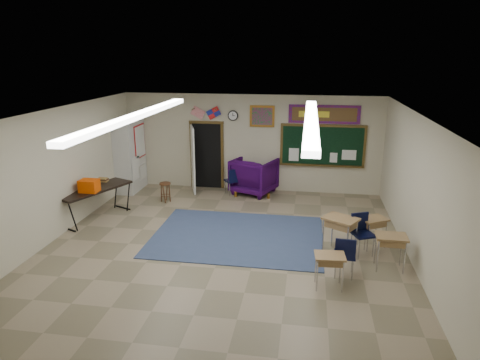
% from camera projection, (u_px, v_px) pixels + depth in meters
% --- Properties ---
extents(floor, '(9.00, 9.00, 0.00)m').
position_uv_depth(floor, '(223.00, 250.00, 9.47)').
color(floor, gray).
rests_on(floor, ground).
extents(back_wall, '(8.00, 0.04, 3.00)m').
position_uv_depth(back_wall, '(251.00, 143.00, 13.30)').
color(back_wall, beige).
rests_on(back_wall, floor).
extents(front_wall, '(8.00, 0.04, 3.00)m').
position_uv_depth(front_wall, '(142.00, 304.00, 4.79)').
color(front_wall, beige).
rests_on(front_wall, floor).
extents(left_wall, '(0.04, 9.00, 3.00)m').
position_uv_depth(left_wall, '(49.00, 177.00, 9.65)').
color(left_wall, beige).
rests_on(left_wall, floor).
extents(right_wall, '(0.04, 9.00, 3.00)m').
position_uv_depth(right_wall, '(420.00, 195.00, 8.44)').
color(right_wall, beige).
rests_on(right_wall, floor).
extents(ceiling, '(8.00, 9.00, 0.04)m').
position_uv_depth(ceiling, '(221.00, 115.00, 8.61)').
color(ceiling, silver).
rests_on(ceiling, back_wall).
extents(area_rug, '(4.00, 3.00, 0.02)m').
position_uv_depth(area_rug, '(238.00, 236.00, 10.20)').
color(area_rug, '#344063').
rests_on(area_rug, floor).
extents(fluorescent_strips, '(3.86, 6.00, 0.10)m').
position_uv_depth(fluorescent_strips, '(221.00, 118.00, 8.63)').
color(fluorescent_strips, white).
rests_on(fluorescent_strips, ceiling).
extents(doorway, '(1.10, 0.89, 2.16)m').
position_uv_depth(doorway, '(203.00, 156.00, 13.51)').
color(doorway, black).
rests_on(doorway, back_wall).
extents(chalkboard, '(2.55, 0.14, 1.30)m').
position_uv_depth(chalkboard, '(322.00, 147.00, 12.94)').
color(chalkboard, '#513B17').
rests_on(chalkboard, back_wall).
extents(bulletin_board, '(2.10, 0.05, 0.55)m').
position_uv_depth(bulletin_board, '(324.00, 114.00, 12.66)').
color(bulletin_board, '#A60E1E').
rests_on(bulletin_board, back_wall).
extents(framed_art_print, '(0.75, 0.05, 0.65)m').
position_uv_depth(framed_art_print, '(262.00, 116.00, 12.97)').
color(framed_art_print, '#99601D').
rests_on(framed_art_print, back_wall).
extents(wall_clock, '(0.32, 0.05, 0.32)m').
position_uv_depth(wall_clock, '(233.00, 116.00, 13.11)').
color(wall_clock, black).
rests_on(wall_clock, back_wall).
extents(wall_flags, '(1.16, 0.06, 0.70)m').
position_uv_depth(wall_flags, '(206.00, 111.00, 13.18)').
color(wall_flags, red).
rests_on(wall_flags, back_wall).
extents(storage_cabinet, '(0.59, 1.25, 2.20)m').
position_uv_depth(storage_cabinet, '(130.00, 156.00, 13.37)').
color(storage_cabinet, beige).
rests_on(storage_cabinet, floor).
extents(wingback_armchair, '(1.53, 1.55, 1.10)m').
position_uv_depth(wingback_armchair, '(254.00, 176.00, 13.22)').
color(wingback_armchair, '#260538').
rests_on(wingback_armchair, floor).
extents(student_chair_reading, '(0.59, 0.59, 0.84)m').
position_uv_depth(student_chair_reading, '(232.00, 181.00, 13.12)').
color(student_chair_reading, black).
rests_on(student_chair_reading, floor).
extents(student_chair_desk_a, '(0.45, 0.45, 0.85)m').
position_uv_depth(student_chair_desk_a, '(345.00, 256.00, 8.28)').
color(student_chair_desk_a, black).
rests_on(student_chair_desk_a, floor).
extents(student_chair_desk_b, '(0.59, 0.59, 0.89)m').
position_uv_depth(student_chair_desk_b, '(363.00, 235.00, 9.17)').
color(student_chair_desk_b, black).
rests_on(student_chair_desk_b, floor).
extents(student_desk_front_left, '(0.86, 0.80, 0.83)m').
position_uv_depth(student_desk_front_left, '(340.00, 234.00, 9.22)').
color(student_desk_front_left, olive).
rests_on(student_desk_front_left, floor).
extents(student_desk_front_right, '(0.71, 0.66, 0.69)m').
position_uv_depth(student_desk_front_right, '(372.00, 231.00, 9.55)').
color(student_desk_front_right, olive).
rests_on(student_desk_front_right, floor).
extents(student_desk_back_left, '(0.58, 0.45, 0.66)m').
position_uv_depth(student_desk_back_left, '(329.00, 269.00, 7.89)').
color(student_desk_back_left, olive).
rests_on(student_desk_back_left, floor).
extents(student_desk_back_right, '(0.61, 0.46, 0.73)m').
position_uv_depth(student_desk_back_right, '(390.00, 250.00, 8.56)').
color(student_desk_back_right, olive).
rests_on(student_desk_back_right, floor).
extents(folding_table, '(1.42, 2.12, 1.15)m').
position_uv_depth(folding_table, '(96.00, 202.00, 11.15)').
color(folding_table, black).
rests_on(folding_table, floor).
extents(wooden_stool, '(0.33, 0.33, 0.58)m').
position_uv_depth(wooden_stool, '(165.00, 192.00, 12.48)').
color(wooden_stool, '#502E18').
rests_on(wooden_stool, floor).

